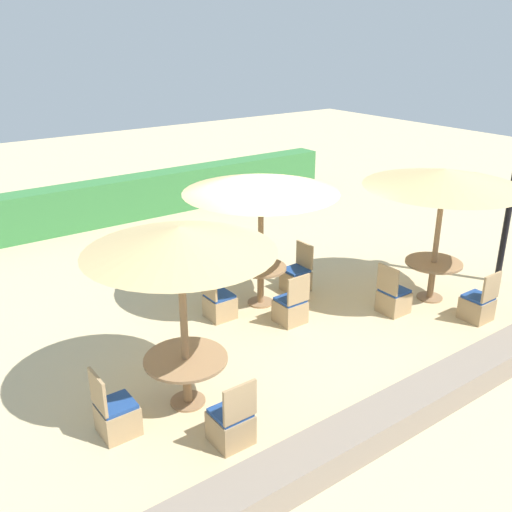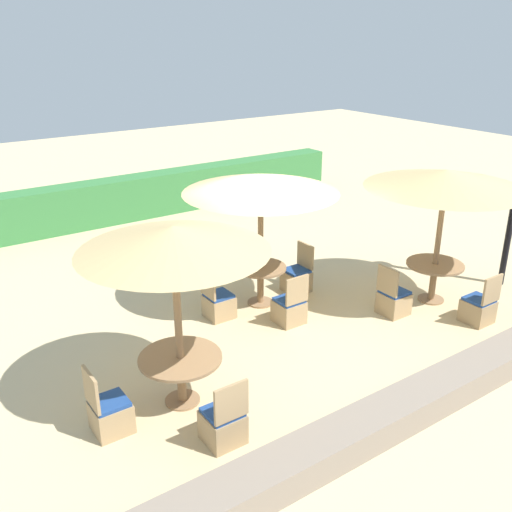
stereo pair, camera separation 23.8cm
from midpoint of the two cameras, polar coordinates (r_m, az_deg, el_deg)
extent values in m
plane|color=#D1BA8C|center=(10.30, 1.32, -5.66)|extent=(40.00, 40.00, 0.00)
cube|color=#387A3D|center=(15.51, -13.75, 5.51)|extent=(13.00, 0.70, 1.12)
cube|color=gray|center=(8.17, 16.34, -13.12)|extent=(10.00, 0.56, 0.39)
cylinder|color=black|center=(11.98, 23.45, 4.23)|extent=(0.12, 0.12, 3.00)
cylinder|color=#93704C|center=(10.83, 17.04, 1.71)|extent=(0.10, 0.10, 2.41)
cone|color=tan|center=(10.51, 17.71, 7.49)|extent=(2.82, 2.82, 0.32)
cylinder|color=#93704C|center=(11.27, 16.38, -3.98)|extent=(0.48, 0.48, 0.03)
cylinder|color=#93704C|center=(11.14, 16.56, -2.42)|extent=(0.12, 0.12, 0.70)
cylinder|color=#93704C|center=(11.00, 16.76, -0.66)|extent=(1.04, 1.04, 0.04)
cube|color=tan|center=(10.67, 20.57, -4.95)|extent=(0.46, 0.46, 0.40)
cube|color=navy|center=(10.57, 20.73, -3.86)|extent=(0.42, 0.42, 0.05)
cube|color=tan|center=(10.37, 21.88, -2.92)|extent=(0.46, 0.04, 0.48)
cube|color=tan|center=(10.50, 12.95, -4.48)|extent=(0.46, 0.46, 0.40)
cube|color=navy|center=(10.40, 13.06, -3.37)|extent=(0.42, 0.42, 0.05)
cube|color=tan|center=(10.15, 12.40, -2.33)|extent=(0.04, 0.46, 0.48)
cylinder|color=#93704C|center=(10.17, -0.20, 1.26)|extent=(0.10, 0.10, 2.36)
cone|color=tan|center=(9.83, -0.20, 7.28)|extent=(2.73, 2.73, 0.32)
cylinder|color=#93704C|center=(10.63, -0.19, -4.64)|extent=(0.48, 0.48, 0.03)
cylinder|color=#93704C|center=(10.49, -0.19, -3.01)|extent=(0.12, 0.12, 0.69)
cylinder|color=#93704C|center=(10.34, -0.19, -1.17)|extent=(0.94, 0.94, 0.04)
cube|color=tan|center=(9.91, 2.73, -5.55)|extent=(0.46, 0.46, 0.40)
cube|color=navy|center=(9.81, 2.75, -4.38)|extent=(0.42, 0.42, 0.05)
cube|color=tan|center=(9.55, 3.57, -3.40)|extent=(0.46, 0.04, 0.48)
cube|color=tan|center=(11.08, 3.36, -2.48)|extent=(0.46, 0.46, 0.40)
cube|color=navy|center=(10.99, 3.39, -1.41)|extent=(0.42, 0.42, 0.05)
cube|color=tan|center=(11.01, 4.26, 0.11)|extent=(0.04, 0.46, 0.48)
cube|color=tan|center=(10.07, -4.30, -5.11)|extent=(0.46, 0.46, 0.40)
cube|color=navy|center=(9.97, -4.33, -3.96)|extent=(0.42, 0.42, 0.05)
cube|color=tan|center=(9.76, -5.42, -2.87)|extent=(0.04, 0.46, 0.48)
cylinder|color=#93704C|center=(7.46, -8.14, -6.62)|extent=(0.10, 0.10, 2.45)
cone|color=tan|center=(6.99, -8.64, 1.68)|extent=(2.41, 2.41, 0.32)
cylinder|color=#93704C|center=(8.10, -7.68, -14.18)|extent=(0.48, 0.48, 0.03)
cylinder|color=#93704C|center=(7.92, -7.80, -12.33)|extent=(0.12, 0.12, 0.66)
cylinder|color=#93704C|center=(7.73, -7.93, -10.17)|extent=(1.12, 1.12, 0.04)
cube|color=tan|center=(7.65, -14.54, -15.52)|extent=(0.46, 0.46, 0.40)
cube|color=navy|center=(7.52, -14.71, -14.15)|extent=(0.42, 0.42, 0.05)
cube|color=tan|center=(7.32, -16.46, -12.94)|extent=(0.04, 0.46, 0.48)
cube|color=tan|center=(7.31, -3.53, -16.76)|extent=(0.46, 0.46, 0.40)
cube|color=navy|center=(7.17, -3.57, -15.35)|extent=(0.42, 0.42, 0.05)
cube|color=tan|center=(6.87, -2.64, -14.46)|extent=(0.46, 0.04, 0.48)
camera|label=1|loc=(0.12, -90.66, -0.26)|focal=40.00mm
camera|label=2|loc=(0.12, 89.34, 0.26)|focal=40.00mm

